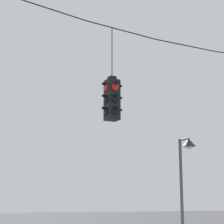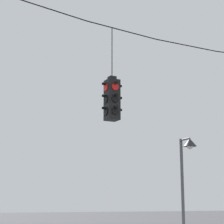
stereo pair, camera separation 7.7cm
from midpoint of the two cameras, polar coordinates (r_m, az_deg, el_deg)
The scene contains 3 objects.
span_wire at distance 13.68m, azimuth 9.52°, elevation 9.54°, with size 15.63×0.03×0.79m.
traffic_light_near_left_pole at distance 11.69m, azimuth -0.19°, elevation 1.68°, with size 0.58×0.58×2.61m.
street_lamp at distance 17.00m, azimuth 9.49°, elevation -7.05°, with size 0.51×0.88×4.69m.
Camera 1 is at (-7.84, -10.18, 2.20)m, focal length 70.00 mm.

